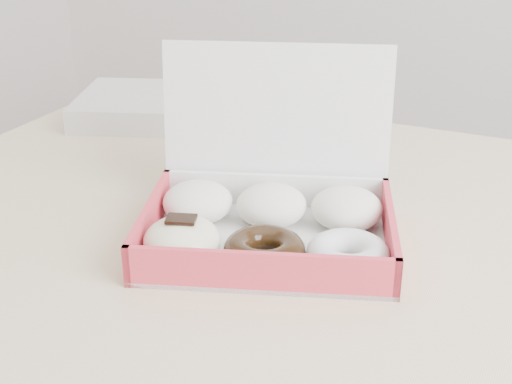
% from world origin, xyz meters
% --- Properties ---
extents(table, '(1.20, 0.80, 0.75)m').
position_xyz_m(table, '(0.00, 0.00, 0.67)').
color(table, tan).
rests_on(table, ground).
extents(donut_box, '(0.34, 0.31, 0.20)m').
position_xyz_m(donut_box, '(-0.07, -0.07, 0.78)').
color(donut_box, silver).
rests_on(donut_box, table).
extents(newspapers, '(0.31, 0.28, 0.04)m').
position_xyz_m(newspapers, '(-0.42, 0.26, 0.77)').
color(newspapers, silver).
rests_on(newspapers, table).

